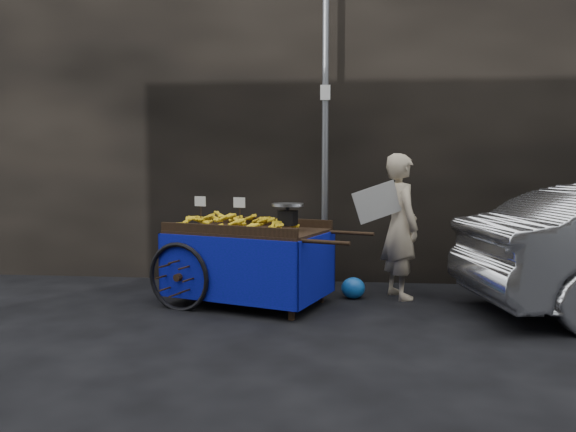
# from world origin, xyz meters

# --- Properties ---
(ground) EXTENTS (80.00, 80.00, 0.00)m
(ground) POSITION_xyz_m (0.00, 0.00, 0.00)
(ground) COLOR black
(ground) RESTS_ON ground
(building_wall) EXTENTS (13.50, 2.00, 5.00)m
(building_wall) POSITION_xyz_m (0.39, 2.60, 2.50)
(building_wall) COLOR black
(building_wall) RESTS_ON ground
(street_pole) EXTENTS (0.12, 0.10, 4.00)m
(street_pole) POSITION_xyz_m (0.30, 1.30, 2.01)
(street_pole) COLOR slate
(street_pole) RESTS_ON ground
(banana_cart) EXTENTS (2.41, 1.65, 1.20)m
(banana_cart) POSITION_xyz_m (-0.54, 0.33, 0.74)
(banana_cart) COLOR black
(banana_cart) RESTS_ON ground
(vendor) EXTENTS (0.86, 0.71, 1.65)m
(vendor) POSITION_xyz_m (1.18, 0.79, 0.83)
(vendor) COLOR tan
(vendor) RESTS_ON ground
(plastic_bag) EXTENTS (0.27, 0.22, 0.25)m
(plastic_bag) POSITION_xyz_m (0.65, 0.67, 0.12)
(plastic_bag) COLOR blue
(plastic_bag) RESTS_ON ground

